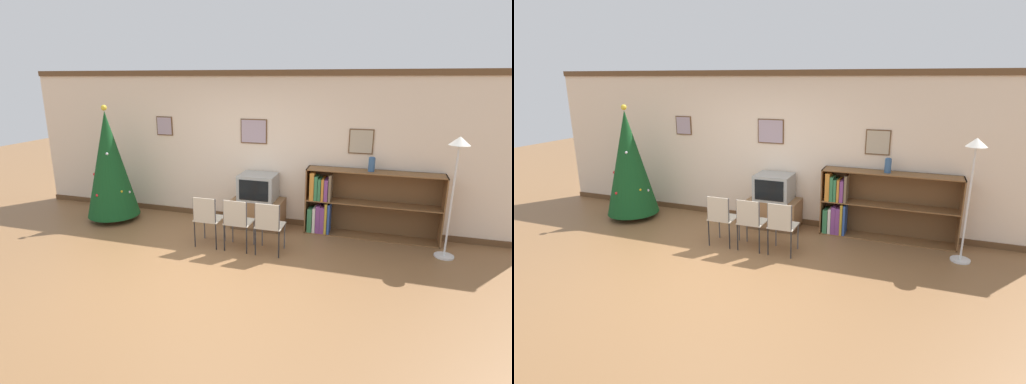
% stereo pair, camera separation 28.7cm
% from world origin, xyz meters
% --- Properties ---
extents(ground_plane, '(24.00, 24.00, 0.00)m').
position_xyz_m(ground_plane, '(0.00, 0.00, 0.00)').
color(ground_plane, brown).
extents(wall_back, '(9.16, 0.11, 2.70)m').
position_xyz_m(wall_back, '(0.00, 2.34, 1.35)').
color(wall_back, beige).
rests_on(wall_back, ground_plane).
extents(christmas_tree, '(0.94, 0.94, 2.12)m').
position_xyz_m(christmas_tree, '(-2.52, 1.55, 1.05)').
color(christmas_tree, maroon).
rests_on(christmas_tree, ground_plane).
extents(tv_console, '(0.90, 0.54, 0.51)m').
position_xyz_m(tv_console, '(0.17, 2.00, 0.26)').
color(tv_console, brown).
rests_on(tv_console, ground_plane).
extents(television, '(0.63, 0.53, 0.45)m').
position_xyz_m(television, '(0.17, 1.99, 0.74)').
color(television, '#9E9E99').
rests_on(television, tv_console).
extents(folding_chair_left, '(0.40, 0.40, 0.82)m').
position_xyz_m(folding_chair_left, '(-0.33, 0.93, 0.47)').
color(folding_chair_left, '#BCB29E').
rests_on(folding_chair_left, ground_plane).
extents(folding_chair_center, '(0.40, 0.40, 0.82)m').
position_xyz_m(folding_chair_center, '(0.17, 0.93, 0.47)').
color(folding_chair_center, '#BCB29E').
rests_on(folding_chair_center, ground_plane).
extents(folding_chair_right, '(0.40, 0.40, 0.82)m').
position_xyz_m(folding_chair_right, '(0.67, 0.93, 0.47)').
color(folding_chair_right, '#BCB29E').
rests_on(folding_chair_right, ground_plane).
extents(bookshelf, '(2.16, 0.36, 1.12)m').
position_xyz_m(bookshelf, '(1.70, 2.11, 0.53)').
color(bookshelf, brown).
rests_on(bookshelf, ground_plane).
extents(vase, '(0.10, 0.10, 0.23)m').
position_xyz_m(vase, '(2.04, 2.10, 1.24)').
color(vase, '#335684').
rests_on(vase, bookshelf).
extents(standing_lamp, '(0.28, 0.28, 1.80)m').
position_xyz_m(standing_lamp, '(3.19, 1.62, 1.38)').
color(standing_lamp, silver).
rests_on(standing_lamp, ground_plane).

